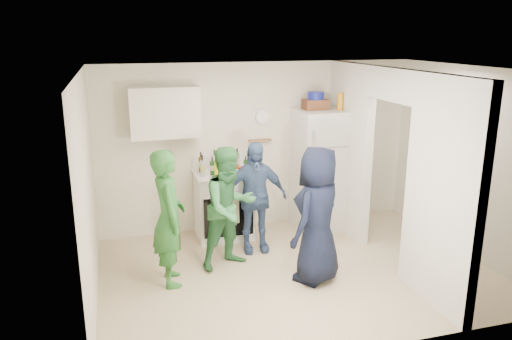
{
  "coord_description": "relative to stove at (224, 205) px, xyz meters",
  "views": [
    {
      "loc": [
        -2.06,
        -5.36,
        2.9
      ],
      "look_at": [
        -0.42,
        0.4,
        1.25
      ],
      "focal_mm": 35.0,
      "sensor_mm": 36.0,
      "label": 1
    }
  ],
  "objects": [
    {
      "name": "person_green_center",
      "position": [
        -0.12,
        -0.97,
        0.3
      ],
      "size": [
        0.92,
        0.83,
        1.57
      ],
      "primitive_type": "imported",
      "rotation": [
        0.0,
        0.0,
        0.37
      ],
      "color": "#3C8849",
      "rests_on": "floor"
    },
    {
      "name": "floor",
      "position": [
        0.63,
        -1.37,
        -0.49
      ],
      "size": [
        4.8,
        4.8,
        0.0
      ],
      "primitive_type": "plane",
      "color": "#C7B28C",
      "rests_on": "ground"
    },
    {
      "name": "bottle_h",
      "position": [
        -0.32,
        -0.14,
        0.64
      ],
      "size": [
        0.06,
        0.06,
        0.31
      ],
      "primitive_type": "cylinder",
      "color": "#B1B6BE",
      "rests_on": "stove"
    },
    {
      "name": "bottle_e",
      "position": [
        0.08,
        0.17,
        0.61
      ],
      "size": [
        0.07,
        0.07,
        0.24
      ],
      "primitive_type": "cylinder",
      "color": "silver",
      "rests_on": "stove"
    },
    {
      "name": "wall_left",
      "position": [
        -1.77,
        -1.37,
        0.76
      ],
      "size": [
        0.0,
        3.4,
        3.4
      ],
      "primitive_type": "plane",
      "rotation": [
        1.57,
        0.0,
        1.57
      ],
      "color": "silver",
      "rests_on": "floor"
    },
    {
      "name": "stove",
      "position": [
        0.0,
        0.0,
        0.0
      ],
      "size": [
        0.81,
        0.68,
        0.97
      ],
      "primitive_type": "cube",
      "color": "white",
      "rests_on": "floor"
    },
    {
      "name": "wall_clock",
      "position": [
        0.68,
        0.31,
        1.21
      ],
      "size": [
        0.22,
        0.02,
        0.22
      ],
      "primitive_type": "cylinder",
      "rotation": [
        1.57,
        0.0,
        0.0
      ],
      "color": "white",
      "rests_on": "wall_back"
    },
    {
      "name": "yellow_cup_stack_stove",
      "position": [
        -0.12,
        -0.22,
        0.61
      ],
      "size": [
        0.09,
        0.09,
        0.25
      ],
      "primitive_type": "cylinder",
      "color": "yellow",
      "rests_on": "stove"
    },
    {
      "name": "blue_bowl",
      "position": [
        1.4,
        0.02,
        1.54
      ],
      "size": [
        0.24,
        0.24,
        0.11
      ],
      "primitive_type": "cylinder",
      "color": "navy",
      "rests_on": "wicker_basket"
    },
    {
      "name": "wall_back",
      "position": [
        0.63,
        0.33,
        0.76
      ],
      "size": [
        4.8,
        0.0,
        4.8
      ],
      "primitive_type": "plane",
      "rotation": [
        1.57,
        0.0,
        0.0
      ],
      "color": "silver",
      "rests_on": "floor"
    },
    {
      "name": "fridge",
      "position": [
        1.5,
        -0.03,
        0.42
      ],
      "size": [
        0.75,
        0.73,
        1.82
      ],
      "primitive_type": "cube",
      "color": "silver",
      "rests_on": "floor"
    },
    {
      "name": "bottle_i",
      "position": [
        0.04,
        0.1,
        0.63
      ],
      "size": [
        0.08,
        0.08,
        0.28
      ],
      "primitive_type": "cylinder",
      "color": "#662D11",
      "rests_on": "stove"
    },
    {
      "name": "partition_header",
      "position": [
        1.83,
        -1.37,
        1.81
      ],
      "size": [
        0.12,
        1.0,
        0.4
      ],
      "primitive_type": "cube",
      "color": "silver",
      "rests_on": "partition_pier_back"
    },
    {
      "name": "spice_shelf",
      "position": [
        0.63,
        0.28,
        0.86
      ],
      "size": [
        0.35,
        0.08,
        0.03
      ],
      "primitive_type": "cube",
      "color": "olive",
      "rests_on": "wall_back"
    },
    {
      "name": "person_nook",
      "position": [
        2.73,
        -1.17,
        0.36
      ],
      "size": [
        1.09,
        1.26,
        1.69
      ],
      "primitive_type": "imported",
      "rotation": [
        0.0,
        0.0,
        -2.11
      ],
      "color": "black",
      "rests_on": "floor"
    },
    {
      "name": "nook_valance",
      "position": [
        2.97,
        -1.17,
        1.51
      ],
      "size": [
        0.04,
        0.82,
        0.18
      ],
      "primitive_type": "cube",
      "color": "white",
      "rests_on": "wall_right"
    },
    {
      "name": "partition_pier_front",
      "position": [
        1.83,
        -2.47,
        0.76
      ],
      "size": [
        0.12,
        1.2,
        2.5
      ],
      "primitive_type": "cube",
      "color": "silver",
      "rests_on": "floor"
    },
    {
      "name": "wall_front",
      "position": [
        0.63,
        -3.07,
        0.76
      ],
      "size": [
        4.8,
        0.0,
        4.8
      ],
      "primitive_type": "plane",
      "rotation": [
        -1.57,
        0.0,
        0.0
      ],
      "color": "silver",
      "rests_on": "floor"
    },
    {
      "name": "red_cup",
      "position": [
        0.22,
        -0.2,
        0.55
      ],
      "size": [
        0.09,
        0.09,
        0.12
      ],
      "primitive_type": "cylinder",
      "color": "red",
      "rests_on": "stove"
    },
    {
      "name": "person_denim",
      "position": [
        0.29,
        -0.6,
        0.28
      ],
      "size": [
        0.92,
        0.43,
        1.53
      ],
      "primitive_type": "imported",
      "rotation": [
        0.0,
        0.0,
        -0.06
      ],
      "color": "#3C5A84",
      "rests_on": "floor"
    },
    {
      "name": "bottle_d",
      "position": [
        0.02,
        -0.04,
        0.63
      ],
      "size": [
        0.07,
        0.07,
        0.29
      ],
      "primitive_type": "cylinder",
      "color": "#56450F",
      "rests_on": "stove"
    },
    {
      "name": "person_green_left",
      "position": [
        -0.91,
        -1.21,
        0.33
      ],
      "size": [
        0.39,
        0.6,
        1.64
      ],
      "primitive_type": "imported",
      "rotation": [
        0.0,
        0.0,
        1.58
      ],
      "color": "#30742E",
      "rests_on": "floor"
    },
    {
      "name": "bottle_a",
      "position": [
        -0.29,
        0.12,
        0.63
      ],
      "size": [
        0.07,
        0.07,
        0.29
      ],
      "primitive_type": "cylinder",
      "color": "brown",
      "rests_on": "stove"
    },
    {
      "name": "person_navy",
      "position": [
        0.78,
        -1.63,
        0.34
      ],
      "size": [
        0.96,
        0.91,
        1.65
      ],
      "primitive_type": "imported",
      "rotation": [
        0.0,
        0.0,
        -2.47
      ],
      "color": "black",
      "rests_on": "floor"
    },
    {
      "name": "nook_window",
      "position": [
        3.01,
        -1.17,
        1.16
      ],
      "size": [
        0.03,
        0.7,
        0.8
      ],
      "primitive_type": "cube",
      "color": "black",
      "rests_on": "wall_right"
    },
    {
      "name": "wall_right",
      "position": [
        3.03,
        -1.37,
        0.76
      ],
      "size": [
        0.0,
        3.4,
        3.4
      ],
      "primitive_type": "plane",
      "rotation": [
        1.57,
        0.0,
        -1.57
      ],
      "color": "silver",
      "rests_on": "floor"
    },
    {
      "name": "bottle_c",
      "position": [
        -0.09,
        0.16,
        0.64
      ],
      "size": [
        0.07,
        0.07,
        0.31
      ],
      "primitive_type": "cylinder",
      "color": "silver",
      "rests_on": "stove"
    },
    {
      "name": "nook_window_frame",
      "position": [
        3.0,
        -1.17,
        1.16
      ],
      "size": [
        0.04,
        0.76,
        0.86
      ],
      "primitive_type": "cube",
      "color": "white",
      "rests_on": "wall_right"
    },
    {
      "name": "bottle_b",
      "position": [
        -0.16,
        -0.07,
        0.62
      ],
      "size": [
        0.07,
        0.07,
        0.26
      ],
      "primitive_type": "cylinder",
      "color": "#1C5528",
      "rests_on": "stove"
    },
    {
      "name": "bottle_j",
      "position": [
        0.31,
        -0.09,
        0.61
      ],
      "size": [
        0.06,
        0.06,
        0.25
      ],
      "primitive_type": "cylinder",
      "color": "#1F4919",
      "rests_on": "stove"
    },
    {
      "name": "yellow_cup_stack_top",
      "position": [
        1.72,
        -0.13,
        1.46
      ],
      "size": [
        0.09,
        0.09,
        0.25
      ],
      "primitive_type": "cylinder",
      "color": "orange",
      "rests_on": "fridge"
    },
    {
      "name": "wicker_basket",
      "position": [
        1.4,
        0.02,
        1.41
      ],
      "size": [
        0.35,
        0.25,
        0.15
      ],
      "primitive_type": "cube",
      "color": "brown",
      "rests_on": "fridge"
    },
    {
      "name": "partition_pier_back",
      "position": [
        1.83,
        -0.27,
        0.76
      ],
      "size": [
        0.12,
        1.2,
        2.5
      ],
      "primitive_type": "cube",
      "color": "silver",
      "rests_on": "floor"
    },
    {
      "name": "bottle_g",
      "position": [
        0.25,
        0.15,
        0.64
      ],
      "size": [
        0.07,
        0.07,
        0.31
      ],
      "primitive_type": "cylinder",
      "color": "olive",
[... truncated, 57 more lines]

